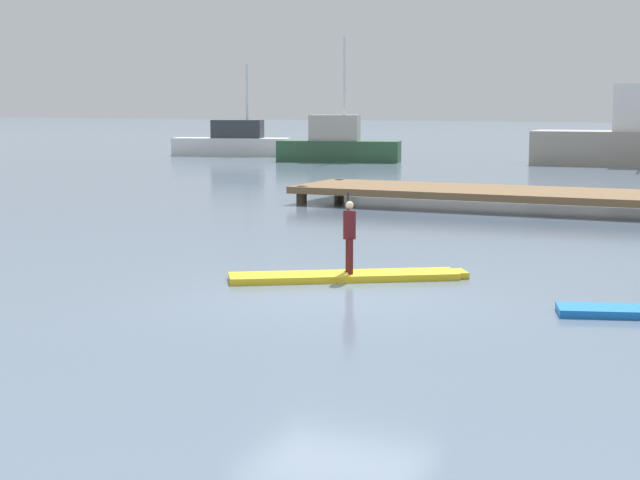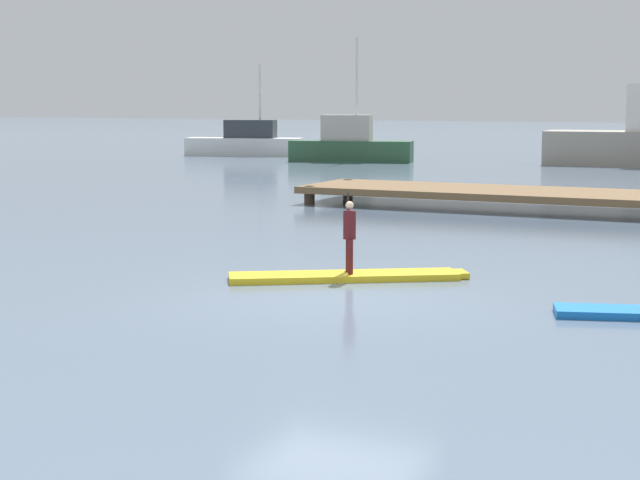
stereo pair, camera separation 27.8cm
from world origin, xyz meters
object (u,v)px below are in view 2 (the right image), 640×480
at_px(trawler_grey_distant, 350,145).
at_px(fishing_boat_green_midground, 246,142).
at_px(paddleboard_near, 348,276).
at_px(paddler_child_solo, 349,233).

bearing_deg(trawler_grey_distant, fishing_boat_green_midground, 159.82).
relative_size(paddleboard_near, trawler_grey_distant, 0.60).
relative_size(paddler_child_solo, fishing_boat_green_midground, 0.20).
xyz_separation_m(fishing_boat_green_midground, trawler_grey_distant, (6.82, -2.51, 0.11)).
bearing_deg(paddleboard_near, trawler_grey_distant, 114.19).
distance_m(paddler_child_solo, fishing_boat_green_midground, 36.09).
relative_size(paddleboard_near, paddler_child_solo, 2.79).
xyz_separation_m(paddleboard_near, trawler_grey_distant, (-12.56, 27.95, 0.72)).
height_order(paddleboard_near, paddler_child_solo, paddler_child_solo).
bearing_deg(paddler_child_solo, paddleboard_near, -103.82).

